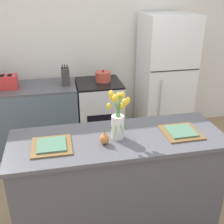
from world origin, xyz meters
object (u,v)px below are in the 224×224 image
Objects in this scene: toaster at (7,82)px; cooking_pot at (103,76)px; stove_range at (99,112)px; knife_block at (65,77)px; refrigerator at (165,79)px; pear_figurine at (104,139)px; flower_vase at (118,119)px; plate_setting_right at (181,132)px; plate_setting_left at (52,145)px.

toaster reaches higher than cooking_pot.
toaster is at bearing -179.40° from stove_range.
cooking_pot is 0.51m from knife_block.
refrigerator is at bearing 0.98° from knife_block.
pear_figurine is 1.91m from toaster.
cooking_pot is (0.17, 1.63, -0.15)m from flower_vase.
toaster is (-1.62, 1.62, 0.03)m from plate_setting_right.
refrigerator reaches higher than pear_figurine.
refrigerator is 14.39× the size of pear_figurine.
plate_setting_right is (1.09, 0.00, 0.00)m from plate_setting_left.
toaster reaches higher than pear_figurine.
plate_setting_left is 1.09m from plate_setting_right.
flower_vase is at bearing -56.16° from toaster.
refrigerator is 1.40m from knife_block.
plate_setting_left is 1.16× the size of knife_block.
stove_range is 7.34× the size of pear_figurine.
toaster reaches higher than plate_setting_left.
plate_setting_right is at bearing -61.24° from knife_block.
flower_vase is at bearing 176.86° from plate_setting_right.
pear_figurine is at bearing -82.77° from knife_block.
toaster is 1.04× the size of knife_block.
knife_block is (-0.21, 1.65, 0.01)m from pear_figurine.
flower_vase is at bearing 30.62° from pear_figurine.
stove_range is at bearing 2.99° from knife_block.
stove_range is 0.52m from cooking_pot.
flower_vase is 1.92m from toaster.
plate_setting_right is at bearing 3.72° from pear_figurine.
refrigerator reaches higher than stove_range.
knife_block reaches higher than plate_setting_right.
stove_range is 1.74m from flower_vase.
stove_range is 2.14× the size of flower_vase.
stove_range is at bearing 105.19° from plate_setting_right.
toaster is (-1.07, 1.59, -0.14)m from flower_vase.
pear_figurine is 0.57× the size of cooking_pot.
knife_block is (-0.88, 1.61, 0.05)m from plate_setting_right.
cooking_pot is at bearing 84.02° from flower_vase.
plate_setting_left is 1.12× the size of toaster.
pear_figurine is 0.39× the size of plate_setting_left.
toaster is at bearing 119.49° from pear_figurine.
stove_range is at bearing -179.96° from refrigerator.
toaster is (-2.12, -0.01, 0.10)m from refrigerator.
plate_setting_right is at bearing -45.10° from toaster.
pear_figurine is 0.42m from plate_setting_left.
plate_setting_left is (-0.54, -0.03, -0.16)m from flower_vase.
stove_range is 0.71m from knife_block.
plate_setting_left is 1.71m from toaster.
plate_setting_right is 1.70m from cooking_pot.
knife_block is (-0.44, -0.02, 0.56)m from stove_range.
refrigerator is 1.71m from plate_setting_right.
pear_figurine is 1.73m from cooking_pot.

